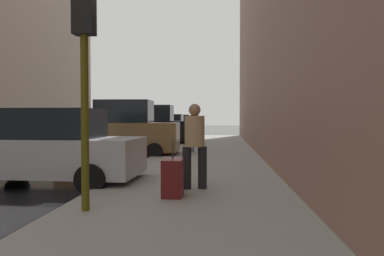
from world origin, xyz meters
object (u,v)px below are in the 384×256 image
(parked_dark_green_sedan, at_px, (167,127))
(traffic_light, at_px, (84,41))
(pedestrian_in_jeans, at_px, (196,129))
(parked_bronze_suv, at_px, (121,131))
(fire_hydrant, at_px, (165,146))
(pedestrian_in_tan_coat, at_px, (195,141))
(parked_blue_sedan, at_px, (177,125))
(parked_gray_coupe, at_px, (184,124))
(parked_black_suv, at_px, (151,127))
(rolling_suitcase, at_px, (173,178))
(parked_silver_sedan, at_px, (51,149))

(parked_dark_green_sedan, height_order, traffic_light, traffic_light)
(parked_dark_green_sedan, xyz_separation_m, pedestrian_in_jeans, (2.90, -11.74, 0.26))
(parked_bronze_suv, distance_m, fire_hydrant, 1.91)
(parked_dark_green_sedan, xyz_separation_m, pedestrian_in_tan_coat, (3.41, -19.53, 0.26))
(parked_dark_green_sedan, height_order, pedestrian_in_tan_coat, pedestrian_in_tan_coat)
(parked_blue_sedan, xyz_separation_m, traffic_light, (1.85, -27.44, 1.91))
(parked_gray_coupe, bearing_deg, parked_bronze_suv, -90.00)
(fire_hydrant, xyz_separation_m, traffic_light, (0.05, -8.48, 2.26))
(parked_black_suv, relative_size, pedestrian_in_jeans, 2.69)
(parked_bronze_suv, relative_size, parked_black_suv, 1.01)
(parked_black_suv, distance_m, traffic_light, 15.28)
(parked_blue_sedan, bearing_deg, parked_bronze_suv, -90.00)
(parked_black_suv, height_order, parked_dark_green_sedan, parked_black_suv)
(parked_black_suv, bearing_deg, parked_blue_sedan, 90.00)
(parked_gray_coupe, distance_m, rolling_suitcase, 32.65)
(traffic_light, bearing_deg, parked_gray_coupe, 93.16)
(parked_gray_coupe, bearing_deg, parked_silver_sedan, -90.00)
(parked_bronze_suv, bearing_deg, parked_dark_green_sedan, 90.00)
(parked_silver_sedan, xyz_separation_m, pedestrian_in_tan_coat, (3.41, -0.87, 0.26))
(parked_bronze_suv, distance_m, parked_dark_green_sedan, 12.59)
(parked_bronze_suv, height_order, parked_black_suv, same)
(parked_blue_sedan, xyz_separation_m, pedestrian_in_tan_coat, (3.41, -25.56, 0.26))
(parked_bronze_suv, xyz_separation_m, fire_hydrant, (1.80, -0.35, -0.54))
(traffic_light, bearing_deg, parked_silver_sedan, 123.94)
(parked_bronze_suv, xyz_separation_m, parked_blue_sedan, (0.00, 18.61, -0.18))
(parked_blue_sedan, relative_size, rolling_suitcase, 4.05)
(parked_silver_sedan, height_order, traffic_light, traffic_light)
(parked_blue_sedan, bearing_deg, rolling_suitcase, -83.35)
(parked_blue_sedan, bearing_deg, parked_black_suv, -90.00)
(parked_gray_coupe, height_order, traffic_light, traffic_light)
(parked_blue_sedan, height_order, parked_gray_coupe, same)
(traffic_light, bearing_deg, parked_dark_green_sedan, 94.95)
(rolling_suitcase, bearing_deg, fire_hydrant, 99.74)
(parked_bronze_suv, relative_size, fire_hydrant, 6.61)
(parked_blue_sedan, bearing_deg, parked_silver_sedan, -90.00)
(parked_silver_sedan, xyz_separation_m, rolling_suitcase, (3.07, -1.63, -0.36))
(fire_hydrant, relative_size, pedestrian_in_tan_coat, 0.41)
(fire_hydrant, bearing_deg, parked_bronze_suv, 168.90)
(parked_bronze_suv, xyz_separation_m, pedestrian_in_jeans, (2.90, 0.84, 0.07))
(pedestrian_in_tan_coat, bearing_deg, traffic_light, -129.56)
(parked_silver_sedan, distance_m, parked_bronze_suv, 6.08)
(parked_bronze_suv, height_order, parked_gray_coupe, parked_bronze_suv)
(fire_hydrant, bearing_deg, parked_black_suv, 105.30)
(parked_black_suv, distance_m, rolling_suitcase, 14.29)
(parked_gray_coupe, bearing_deg, parked_dark_green_sedan, -90.00)
(parked_dark_green_sedan, relative_size, traffic_light, 1.18)
(parked_gray_coupe, distance_m, pedestrian_in_tan_coat, 31.93)
(traffic_light, relative_size, pedestrian_in_jeans, 2.11)
(parked_silver_sedan, xyz_separation_m, fire_hydrant, (1.80, 5.72, -0.35))
(parked_dark_green_sedan, bearing_deg, rolling_suitcase, -81.41)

